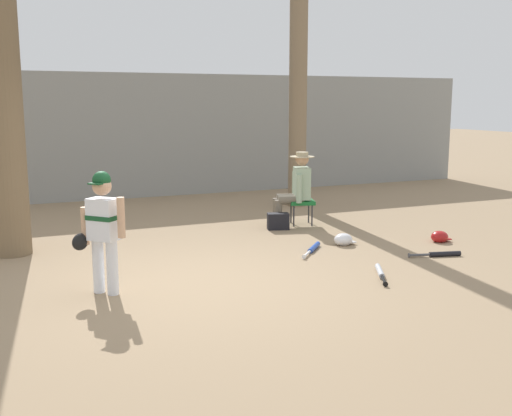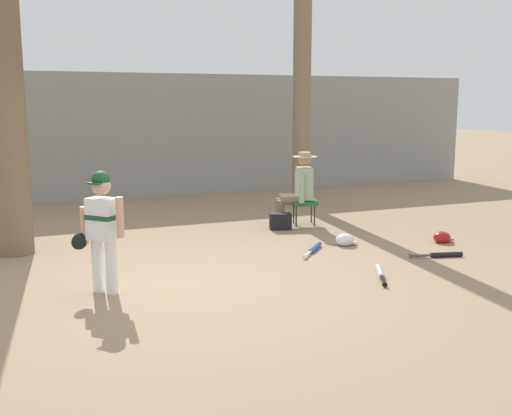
# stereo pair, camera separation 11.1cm
# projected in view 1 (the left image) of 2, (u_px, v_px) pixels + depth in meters

# --- Properties ---
(ground_plane) EXTENTS (60.00, 60.00, 0.00)m
(ground_plane) POSITION_uv_depth(u_px,v_px,m) (199.00, 285.00, 6.80)
(ground_plane) COLOR #937A5B
(concrete_back_wall) EXTENTS (18.00, 0.36, 2.59)m
(concrete_back_wall) POSITION_uv_depth(u_px,v_px,m) (97.00, 137.00, 12.59)
(concrete_back_wall) COLOR gray
(concrete_back_wall) RESTS_ON ground
(tree_behind_spectator) EXTENTS (0.56, 0.56, 5.63)m
(tree_behind_spectator) POSITION_uv_depth(u_px,v_px,m) (298.00, 74.00, 11.55)
(tree_behind_spectator) COLOR #7F6B51
(tree_behind_spectator) RESTS_ON ground
(young_ballplayer) EXTENTS (0.56, 0.47, 1.31)m
(young_ballplayer) POSITION_uv_depth(u_px,v_px,m) (102.00, 225.00, 6.37)
(young_ballplayer) COLOR white
(young_ballplayer) RESTS_ON ground
(folding_stool) EXTENTS (0.50, 0.50, 0.41)m
(folding_stool) POSITION_uv_depth(u_px,v_px,m) (302.00, 203.00, 10.07)
(folding_stool) COLOR #196B2D
(folding_stool) RESTS_ON ground
(seated_spectator) EXTENTS (0.68, 0.53, 1.20)m
(seated_spectator) POSITION_uv_depth(u_px,v_px,m) (296.00, 186.00, 10.01)
(seated_spectator) COLOR #6B6051
(seated_spectator) RESTS_ON ground
(handbag_beside_stool) EXTENTS (0.38, 0.27, 0.26)m
(handbag_beside_stool) POSITION_uv_depth(u_px,v_px,m) (278.00, 221.00, 9.73)
(handbag_beside_stool) COLOR black
(handbag_beside_stool) RESTS_ON ground
(bat_blue_youth) EXTENTS (0.58, 0.63, 0.07)m
(bat_blue_youth) POSITION_uv_depth(u_px,v_px,m) (313.00, 248.00, 8.35)
(bat_blue_youth) COLOR #2347AD
(bat_blue_youth) RESTS_ON ground
(bat_black_composite) EXTENTS (0.71, 0.24, 0.07)m
(bat_black_composite) POSITION_uv_depth(u_px,v_px,m) (441.00, 254.00, 8.03)
(bat_black_composite) COLOR black
(bat_black_composite) RESTS_ON ground
(bat_aluminum_silver) EXTENTS (0.41, 0.70, 0.07)m
(bat_aluminum_silver) POSITION_uv_depth(u_px,v_px,m) (380.00, 272.00, 7.17)
(bat_aluminum_silver) COLOR #B7BCC6
(bat_aluminum_silver) RESTS_ON ground
(batting_helmet_red) EXTENTS (0.30, 0.23, 0.17)m
(batting_helmet_red) POSITION_uv_depth(u_px,v_px,m) (440.00, 237.00, 8.87)
(batting_helmet_red) COLOR #A81919
(batting_helmet_red) RESTS_ON ground
(batting_helmet_white) EXTENTS (0.31, 0.24, 0.18)m
(batting_helmet_white) POSITION_uv_depth(u_px,v_px,m) (343.00, 240.00, 8.67)
(batting_helmet_white) COLOR silver
(batting_helmet_white) RESTS_ON ground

